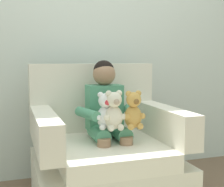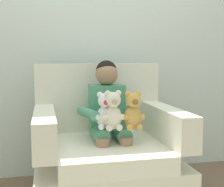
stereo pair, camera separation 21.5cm
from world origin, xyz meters
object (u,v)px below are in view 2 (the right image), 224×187
(armchair, at_px, (106,157))
(plush_cream, at_px, (113,112))
(plush_white, at_px, (105,112))
(seated_child, at_px, (108,110))
(plush_honey, at_px, (133,111))

(armchair, xyz_separation_m, plush_cream, (0.02, -0.16, 0.37))
(plush_white, bearing_deg, armchair, 86.07)
(seated_child, bearing_deg, plush_white, -103.62)
(plush_cream, bearing_deg, plush_white, 123.69)
(seated_child, height_order, plush_white, seated_child)
(seated_child, relative_size, plush_white, 3.19)
(plush_cream, height_order, plush_honey, plush_cream)
(plush_cream, bearing_deg, armchair, 84.93)
(seated_child, bearing_deg, plush_honey, -49.66)
(armchair, distance_m, plush_honey, 0.43)
(seated_child, height_order, plush_honey, seated_child)
(plush_white, xyz_separation_m, plush_honey, (0.18, -0.05, 0.00))
(plush_cream, distance_m, plush_honey, 0.14)
(plush_cream, relative_size, plush_white, 1.05)
(plush_cream, relative_size, plush_honey, 1.02)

